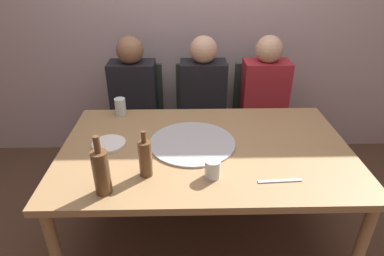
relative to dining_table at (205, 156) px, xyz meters
The scene contains 16 objects.
ground_plane 0.66m from the dining_table, ahead, with size 8.00×8.00×0.00m, color #513828.
back_wall 1.40m from the dining_table, 90.00° to the left, with size 6.00×0.10×2.60m, color #B29EA3.
dining_table is the anchor object (origin of this frame).
pizza_tray 0.11m from the dining_table, 153.15° to the left, with size 0.50×0.50×0.01m, color #ADADB2.
wine_bottle 0.66m from the dining_table, 142.13° to the right, with size 0.08×0.08×0.30m.
beer_bottle 0.44m from the dining_table, 140.73° to the right, with size 0.07×0.07×0.25m.
tumbler_near 0.72m from the dining_table, 141.98° to the left, with size 0.07×0.07×0.12m, color silver.
tumbler_far 0.31m from the dining_table, 86.68° to the right, with size 0.08×0.08×0.10m, color silver.
plate_stack 0.57m from the dining_table, behind, with size 0.19×0.19×0.02m, color white.
table_knife 0.48m from the dining_table, 43.55° to the right, with size 0.22×0.02×0.01m, color #B7B7BC.
chair_left 1.07m from the dining_table, 120.06° to the left, with size 0.44×0.44×0.90m.
chair_middle 0.93m from the dining_table, 88.25° to the left, with size 0.44×0.44×0.90m.
chair_right 1.07m from the dining_table, 59.94° to the left, with size 0.44×0.44×0.90m.
guest_in_sweater 0.93m from the dining_table, 124.75° to the left, with size 0.36×0.56×1.17m.
guest_in_beanie 0.76m from the dining_table, 87.90° to the left, with size 0.36×0.56×1.17m.
guest_by_wall 0.93m from the dining_table, 55.25° to the left, with size 0.36×0.56×1.17m.
Camera 1 is at (-0.12, -1.61, 1.73)m, focal length 30.76 mm.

